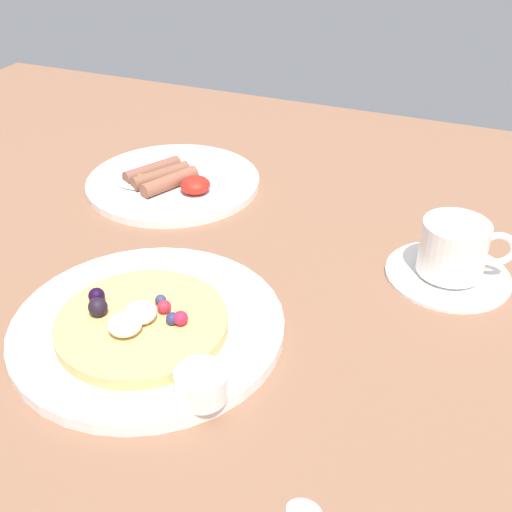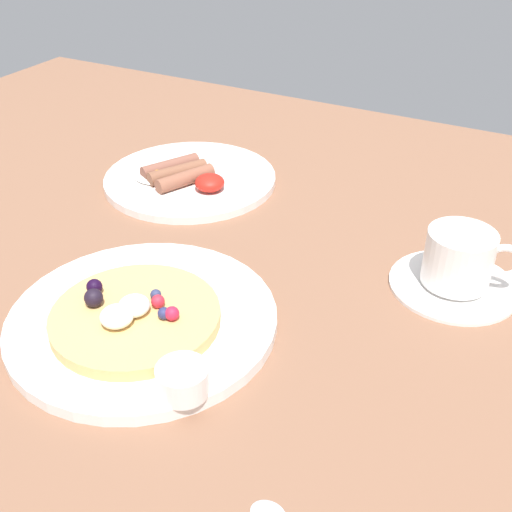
% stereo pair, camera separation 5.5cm
% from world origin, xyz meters
% --- Properties ---
extents(ground_plane, '(1.65, 1.17, 0.03)m').
position_xyz_m(ground_plane, '(0.00, 0.00, -0.01)').
color(ground_plane, brown).
extents(pancake_plate, '(0.28, 0.28, 0.01)m').
position_xyz_m(pancake_plate, '(-0.04, -0.13, 0.01)').
color(pancake_plate, white).
rests_on(pancake_plate, ground_plane).
extents(pancake_with_berries, '(0.17, 0.17, 0.03)m').
position_xyz_m(pancake_with_berries, '(-0.04, -0.15, 0.02)').
color(pancake_with_berries, tan).
rests_on(pancake_with_berries, pancake_plate).
extents(syrup_ramekin, '(0.05, 0.05, 0.03)m').
position_xyz_m(syrup_ramekin, '(0.06, -0.21, 0.03)').
color(syrup_ramekin, white).
rests_on(syrup_ramekin, pancake_plate).
extents(breakfast_plate, '(0.25, 0.25, 0.01)m').
position_xyz_m(breakfast_plate, '(-0.18, 0.17, 0.01)').
color(breakfast_plate, white).
rests_on(breakfast_plate, ground_plane).
extents(fried_breakfast, '(0.15, 0.11, 0.03)m').
position_xyz_m(fried_breakfast, '(-0.18, 0.15, 0.02)').
color(fried_breakfast, brown).
rests_on(fried_breakfast, breakfast_plate).
extents(coffee_saucer, '(0.14, 0.14, 0.01)m').
position_xyz_m(coffee_saucer, '(0.23, 0.09, 0.00)').
color(coffee_saucer, white).
rests_on(coffee_saucer, ground_plane).
extents(coffee_cup, '(0.11, 0.08, 0.06)m').
position_xyz_m(coffee_cup, '(0.23, 0.09, 0.04)').
color(coffee_cup, white).
rests_on(coffee_cup, coffee_saucer).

